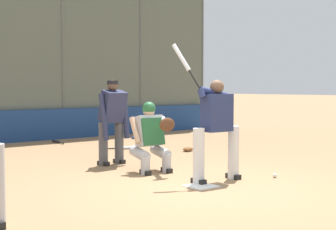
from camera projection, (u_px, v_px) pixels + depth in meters
ground_plane at (201, 186)px, 7.18m from camera, size 160.00×160.00×0.00m
home_plate_marker at (201, 186)px, 7.18m from camera, size 0.43×0.43×0.01m
backstop_fence at (16, 52)px, 12.98m from camera, size 14.18×0.08×4.85m
padding_wall at (18, 126)px, 13.02m from camera, size 13.82×0.18×0.89m
bleachers_beyond at (57, 113)px, 16.90m from camera, size 9.87×3.05×1.80m
batter_at_plate at (216, 126)px, 7.53m from camera, size 1.02×0.68×2.22m
catcher_behind_plate at (151, 136)px, 8.38m from camera, size 0.68×0.82×1.27m
umpire_home at (112, 119)px, 9.17m from camera, size 0.68×0.44×1.67m
spare_bat_near_backstop at (122, 148)px, 11.48m from camera, size 0.79×0.39×0.07m
spare_bat_third_base_side at (141, 138)px, 13.65m from camera, size 0.30×0.86×0.07m
spare_bat_first_base_side at (57, 142)px, 12.86m from camera, size 0.13×0.83×0.07m
fielding_glove_on_dirt at (188, 149)px, 11.13m from camera, size 0.28×0.21×0.10m
baseball_loose at (275, 175)px, 7.88m from camera, size 0.07×0.07×0.07m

